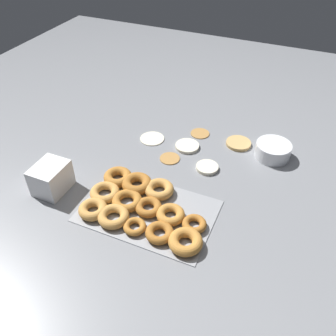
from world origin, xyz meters
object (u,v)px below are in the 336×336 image
Objects in this scene: pancake_3 at (207,167)px; container_stack at (51,178)px; pancake_0 at (187,146)px; batter_bowl at (273,150)px; pancake_1 at (238,143)px; donut_tray at (140,206)px; pancake_4 at (152,138)px; pancake_5 at (170,158)px; pancake_2 at (200,133)px.

container_stack is (-0.50, -0.35, 0.05)m from pancake_3.
batter_bowl is (0.36, 0.09, 0.03)m from pancake_0.
container_stack is at bearing -145.10° from pancake_3.
donut_tray reaches higher than pancake_1.
pancake_3 is (0.13, -0.10, 0.00)m from pancake_0.
container_stack is (-0.36, -0.04, 0.04)m from donut_tray.
pancake_0 is at bearing 50.61° from container_stack.
pancake_4 is 0.44m from donut_tray.
pancake_0 is at bearing -166.58° from batter_bowl.
pancake_1 is 0.16m from batter_bowl.
pancake_1 is 0.75× the size of batter_bowl.
container_stack is (-0.37, -0.46, 0.05)m from pancake_0.
pancake_4 is 0.17m from pancake_5.
pancake_4 is 1.29× the size of pancake_5.
donut_tray is (-0.02, -0.42, 0.01)m from pancake_0.
container_stack is at bearing -174.17° from donut_tray.
pancake_5 is (-0.04, -0.11, -0.00)m from pancake_0.
pancake_2 is at bearing 76.35° from pancake_5.
pancake_0 is 0.78× the size of container_stack.
pancake_1 is at bearing -3.47° from pancake_2.
pancake_2 is (0.02, 0.12, -0.00)m from pancake_0.
batter_bowl is (0.53, 0.09, 0.03)m from pancake_4.
batter_bowl is 0.91m from container_stack.
donut_tray is 3.19× the size of batter_bowl.
pancake_4 is at bearing 161.51° from pancake_3.
pancake_3 reaches higher than pancake_4.
pancake_3 is 1.07× the size of pancake_5.
batter_bowl is (0.34, -0.04, 0.03)m from pancake_2.
donut_tray reaches higher than pancake_0.
batter_bowl is at bearing 9.70° from pancake_4.
pancake_2 is at bearing 86.19° from donut_tray.
pancake_0 is 1.23× the size of pancake_5.
pancake_3 is at bearing 34.90° from container_stack.
pancake_1 is at bearing 28.59° from pancake_0.
donut_tray is (-0.22, -0.53, 0.01)m from pancake_1.
container_stack is at bearing -124.11° from pancake_2.
pancake_0 is 0.17m from pancake_3.
pancake_1 reaches higher than pancake_5.
pancake_0 is 0.71× the size of batter_bowl.
pancake_0 is 0.22× the size of donut_tray.
pancake_2 and pancake_5 have the same top height.
batter_bowl reaches higher than pancake_3.
pancake_1 is at bearing 170.54° from batter_bowl.
container_stack is at bearing -129.39° from pancake_0.
pancake_3 is at bearing -39.15° from pancake_0.
batter_bowl is (0.38, 0.50, 0.01)m from donut_tray.
batter_bowl is 1.09× the size of container_stack.
donut_tray is at bearing -112.72° from pancake_1.
pancake_0 is at bearing 140.85° from pancake_3.
container_stack reaches higher than batter_bowl.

